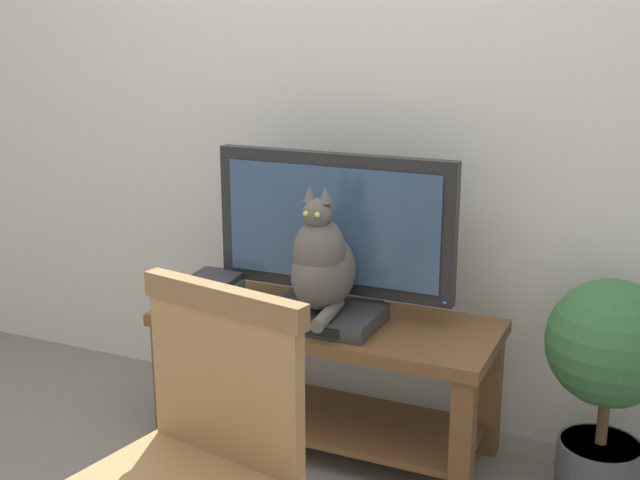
{
  "coord_description": "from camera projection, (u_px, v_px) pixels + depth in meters",
  "views": [
    {
      "loc": [
        1.07,
        -1.88,
        1.5
      ],
      "look_at": [
        -0.01,
        0.5,
        0.79
      ],
      "focal_mm": 45.4,
      "sensor_mm": 36.0,
      "label": 1
    }
  ],
  "objects": [
    {
      "name": "potted_plant",
      "position": [
        608.0,
        366.0,
        2.55
      ],
      "size": [
        0.4,
        0.4,
        0.73
      ],
      "color": "#47474C",
      "rests_on": "ground"
    },
    {
      "name": "cat",
      "position": [
        322.0,
        264.0,
        2.7
      ],
      "size": [
        0.2,
        0.37,
        0.44
      ],
      "color": "#514C47",
      "rests_on": "media_box"
    },
    {
      "name": "book_stack",
      "position": [
        212.0,
        290.0,
        2.97
      ],
      "size": [
        0.25,
        0.2,
        0.11
      ],
      "color": "beige",
      "rests_on": "tv_stand"
    },
    {
      "name": "wooden_chair",
      "position": [
        191.0,
        458.0,
        1.83
      ],
      "size": [
        0.54,
        0.54,
        0.92
      ],
      "color": "olive",
      "rests_on": "ground"
    },
    {
      "name": "back_wall",
      "position": [
        373.0,
        49.0,
        2.95
      ],
      "size": [
        7.0,
        0.12,
        2.8
      ],
      "primitive_type": "cube",
      "color": "beige",
      "rests_on": "ground"
    },
    {
      "name": "media_box",
      "position": [
        324.0,
        316.0,
        2.76
      ],
      "size": [
        0.38,
        0.28,
        0.06
      ],
      "color": "#2D2D30",
      "rests_on": "tv_stand"
    },
    {
      "name": "tv_stand",
      "position": [
        326.0,
        358.0,
        2.88
      ],
      "size": [
        1.2,
        0.48,
        0.5
      ],
      "color": "brown",
      "rests_on": "ground"
    },
    {
      "name": "tv",
      "position": [
        334.0,
        230.0,
        2.81
      ],
      "size": [
        0.87,
        0.2,
        0.57
      ],
      "color": "black",
      "rests_on": "tv_stand"
    }
  ]
}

